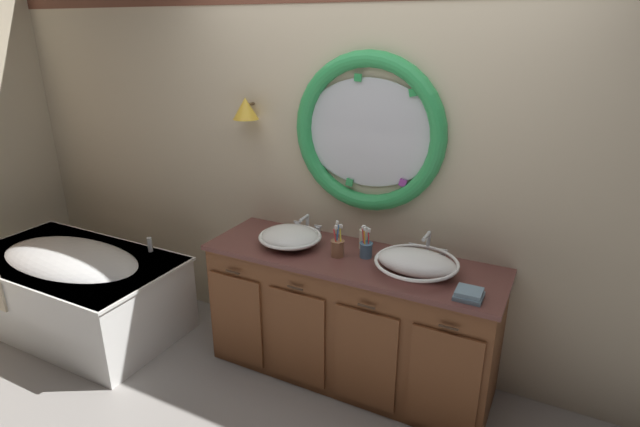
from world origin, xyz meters
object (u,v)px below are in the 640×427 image
object	(u,v)px
bathtub	(75,285)
sink_basin_left	(290,237)
soap_dispenser	(364,238)
folded_hand_towel	(469,294)
sink_basin_right	(416,262)
toothbrush_holder_right	(366,248)
toothbrush_holder_left	(338,247)

from	to	relation	value
bathtub	sink_basin_left	world-z (taller)	sink_basin_left
soap_dispenser	folded_hand_towel	bearing A→B (deg)	-24.62
sink_basin_right	toothbrush_holder_right	bearing A→B (deg)	169.49
sink_basin_left	sink_basin_right	distance (m)	0.82
toothbrush_holder_right	toothbrush_holder_left	bearing A→B (deg)	-157.28
toothbrush_holder_left	folded_hand_towel	distance (m)	0.82
bathtub	sink_basin_left	bearing A→B (deg)	13.63
sink_basin_left	toothbrush_holder_left	world-z (taller)	toothbrush_holder_left
bathtub	folded_hand_towel	bearing A→B (deg)	5.00
toothbrush_holder_left	sink_basin_right	bearing A→B (deg)	0.59
sink_basin_right	folded_hand_towel	distance (m)	0.36
soap_dispenser	toothbrush_holder_left	bearing A→B (deg)	-117.84
soap_dispenser	folded_hand_towel	distance (m)	0.79
folded_hand_towel	toothbrush_holder_left	bearing A→B (deg)	169.67
sink_basin_left	soap_dispenser	bearing A→B (deg)	22.24
sink_basin_left	soap_dispenser	size ratio (longest dim) A/B	2.61
bathtub	folded_hand_towel	world-z (taller)	folded_hand_towel
sink_basin_left	folded_hand_towel	bearing A→B (deg)	-7.61
toothbrush_holder_left	soap_dispenser	bearing A→B (deg)	62.16
toothbrush_holder_left	toothbrush_holder_right	size ratio (longest dim) A/B	1.10
sink_basin_right	soap_dispenser	bearing A→B (deg)	155.88
soap_dispenser	sink_basin_right	bearing A→B (deg)	-24.12
soap_dispenser	sink_basin_left	bearing A→B (deg)	-157.76
toothbrush_holder_left	sink_basin_left	bearing A→B (deg)	179.14
toothbrush_holder_left	soap_dispenser	size ratio (longest dim) A/B	1.47
folded_hand_towel	toothbrush_holder_right	bearing A→B (deg)	161.87
folded_hand_towel	sink_basin_left	bearing A→B (deg)	172.39
sink_basin_right	bathtub	bearing A→B (deg)	-170.83
folded_hand_towel	bathtub	bearing A→B (deg)	-175.00
bathtub	toothbrush_holder_left	bearing A→B (deg)	11.24
sink_basin_left	toothbrush_holder_right	world-z (taller)	toothbrush_holder_right
sink_basin_right	folded_hand_towel	bearing A→B (deg)	-25.22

